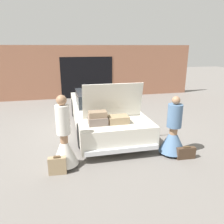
{
  "coord_description": "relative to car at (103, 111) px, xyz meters",
  "views": [
    {
      "loc": [
        -1.35,
        -7.17,
        2.75
      ],
      "look_at": [
        0.0,
        -1.34,
        0.93
      ],
      "focal_mm": 35.0,
      "sensor_mm": 36.0,
      "label": 1
    }
  ],
  "objects": [
    {
      "name": "garage_wall_back",
      "position": [
        0.0,
        4.78,
        0.82
      ],
      "size": [
        12.0,
        0.14,
        2.8
      ],
      "color": "#9E664C",
      "rests_on": "ground_plane"
    },
    {
      "name": "person_right",
      "position": [
        1.39,
        -2.41,
        -0.02
      ],
      "size": [
        0.7,
        0.7,
        1.56
      ],
      "rotation": [
        0.0,
        0.0,
        1.6
      ],
      "color": "#997051",
      "rests_on": "ground_plane"
    },
    {
      "name": "suitcase_beside_right_person",
      "position": [
        1.6,
        -2.74,
        -0.42
      ],
      "size": [
        0.49,
        0.14,
        0.34
      ],
      "color": "#473323",
      "rests_on": "ground_plane"
    },
    {
      "name": "car",
      "position": [
        0.0,
        0.0,
        0.0
      ],
      "size": [
        2.03,
        4.95,
        1.79
      ],
      "color": "silver",
      "rests_on": "ground_plane"
    },
    {
      "name": "suitcase_beside_left_person",
      "position": [
        -1.56,
        -2.72,
        -0.37
      ],
      "size": [
        0.4,
        0.16,
        0.43
      ],
      "color": "#9E8460",
      "rests_on": "ground_plane"
    },
    {
      "name": "ground_plane",
      "position": [
        0.0,
        -0.0,
        -0.57
      ],
      "size": [
        40.0,
        40.0,
        0.0
      ],
      "primitive_type": "plane",
      "color": "slate"
    },
    {
      "name": "person_left",
      "position": [
        -1.38,
        -2.46,
        0.05
      ],
      "size": [
        0.6,
        0.6,
        1.74
      ],
      "rotation": [
        0.0,
        0.0,
        -1.76
      ],
      "color": "#997051",
      "rests_on": "ground_plane"
    }
  ]
}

